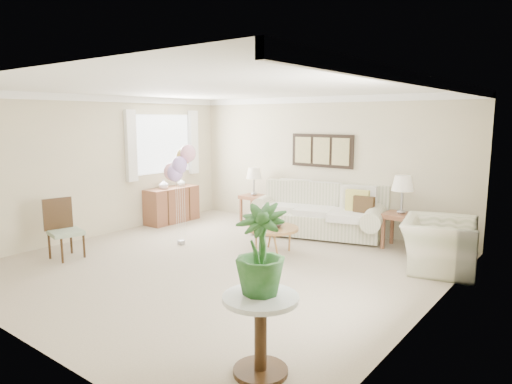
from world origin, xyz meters
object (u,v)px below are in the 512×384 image
at_px(sofa, 318,215).
at_px(balloon_cluster, 180,164).
at_px(accent_chair, 63,227).
at_px(coffee_table, 273,229).
at_px(armchair, 439,245).

height_order(sofa, balloon_cluster, balloon_cluster).
relative_size(accent_chair, balloon_cluster, 0.54).
height_order(coffee_table, accent_chair, accent_chair).
relative_size(sofa, armchair, 2.51).
distance_m(armchair, balloon_cluster, 4.28).
xyz_separation_m(armchair, balloon_cluster, (-3.92, -1.39, 1.04)).
relative_size(sofa, coffee_table, 3.43).
distance_m(sofa, accent_chair, 4.45).
height_order(coffee_table, balloon_cluster, balloon_cluster).
distance_m(coffee_table, balloon_cluster, 1.92).
distance_m(armchair, accent_chair, 5.72).
bearing_deg(accent_chair, armchair, 31.70).
distance_m(accent_chair, balloon_cluster, 2.09).
bearing_deg(balloon_cluster, accent_chair, -120.36).
bearing_deg(balloon_cluster, sofa, 54.10).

